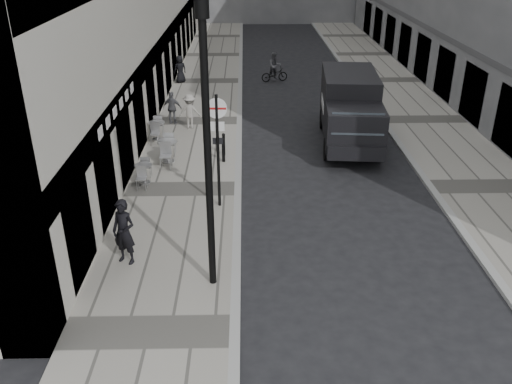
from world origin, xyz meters
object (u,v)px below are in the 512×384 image
lamppost (207,141)px  cyclist (275,70)px  sign_post (217,137)px  walking_man (124,232)px  panel_van (350,106)px

lamppost → cyclist: bearing=82.7°
sign_post → walking_man: bearing=-124.2°
lamppost → panel_van: bearing=63.1°
sign_post → lamppost: size_ratio=0.54×
walking_man → cyclist: (5.16, 20.21, -0.38)m
walking_man → lamppost: 4.01m
sign_post → cyclist: sign_post is taller
panel_van → lamppost: bearing=-111.9°
walking_man → panel_van: bearing=75.2°
lamppost → cyclist: 21.67m
panel_van → cyclist: (-2.71, 10.58, -0.94)m
walking_man → panel_van: panel_van is taller
lamppost → cyclist: size_ratio=4.01×
walking_man → sign_post: sign_post is taller
panel_van → cyclist: size_ratio=3.57×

